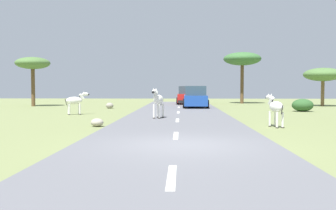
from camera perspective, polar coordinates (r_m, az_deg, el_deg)
ground_plane at (r=11.16m, az=2.18°, el=-6.13°), size 90.00×90.00×0.00m
road at (r=11.15m, az=1.04°, el=-6.01°), size 6.00×64.00×0.05m
lane_markings at (r=10.16m, az=0.95°, el=-6.70°), size 0.16×56.00×0.01m
zebra_0 at (r=20.33m, az=-1.50°, el=0.72°), size 0.68×1.68×1.61m
zebra_1 at (r=24.29m, az=-13.60°, el=0.60°), size 1.40×0.92×1.43m
zebra_2 at (r=16.86m, az=15.68°, el=-0.32°), size 0.61×1.49×1.43m
car_0 at (r=37.51m, az=2.89°, el=1.39°), size 2.10×4.38×1.74m
car_1 at (r=31.10m, az=4.08°, el=1.11°), size 2.04×4.35×1.74m
tree_0 at (r=35.97m, az=-19.48°, el=5.78°), size 3.01×3.01×4.34m
tree_1 at (r=36.62m, az=22.06°, el=4.19°), size 3.37×3.37×3.40m
tree_3 at (r=40.36m, az=10.99°, el=6.68°), size 3.85×3.85×5.27m
bush_0 at (r=28.29m, az=19.39°, el=-0.02°), size 1.47×1.32×0.88m
rock_1 at (r=30.74m, az=-8.68°, el=-0.09°), size 0.60×0.54×0.46m
rock_2 at (r=16.83m, az=-10.51°, el=-2.58°), size 0.55×0.54×0.35m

